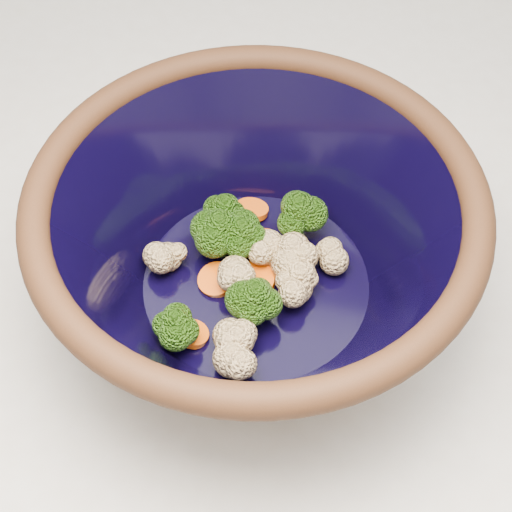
{
  "coord_description": "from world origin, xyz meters",
  "views": [
    {
      "loc": [
        -0.01,
        -0.31,
        1.44
      ],
      "look_at": [
        -0.1,
        0.03,
        0.97
      ],
      "focal_mm": 50.0,
      "sensor_mm": 36.0,
      "label": 1
    }
  ],
  "objects": [
    {
      "name": "mixing_bowl",
      "position": [
        -0.1,
        0.03,
        0.99
      ],
      "size": [
        0.44,
        0.44,
        0.15
      ],
      "rotation": [
        0.0,
        0.0,
        0.39
      ],
      "color": "black",
      "rests_on": "counter"
    },
    {
      "name": "counter",
      "position": [
        0.0,
        0.0,
        0.45
      ],
      "size": [
        1.2,
        1.2,
        0.9
      ],
      "primitive_type": "cube",
      "color": "beige",
      "rests_on": "ground"
    },
    {
      "name": "vegetable_pile",
      "position": [
        -0.1,
        0.03,
        0.96
      ],
      "size": [
        0.17,
        0.19,
        0.06
      ],
      "color": "#608442",
      "rests_on": "mixing_bowl"
    }
  ]
}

